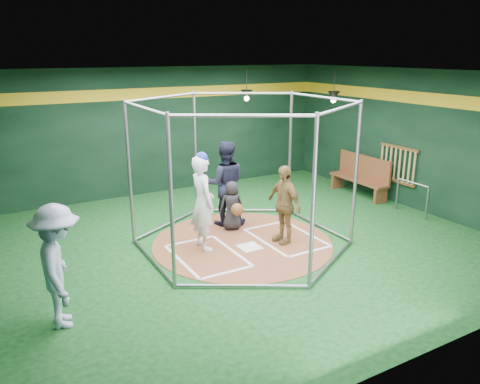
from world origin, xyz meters
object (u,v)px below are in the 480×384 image
batter_figure (203,202)px  dugout_bench (361,175)px  umpire (225,183)px  visitor_leopard (284,204)px

batter_figure → dugout_bench: 5.63m
umpire → visitor_leopard: bearing=133.6°
visitor_leopard → dugout_bench: size_ratio=0.86×
visitor_leopard → umpire: 1.66m
batter_figure → dugout_bench: size_ratio=1.04×
batter_figure → visitor_leopard: size_ratio=1.21×
visitor_leopard → dugout_bench: bearing=110.3°
batter_figure → umpire: (1.06, 1.04, -0.02)m
visitor_leopard → dugout_bench: visitor_leopard is taller
visitor_leopard → dugout_bench: 4.25m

